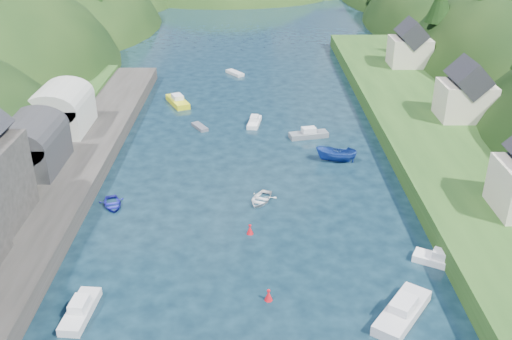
{
  "coord_description": "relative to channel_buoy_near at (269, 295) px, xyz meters",
  "views": [
    {
      "loc": [
        -0.25,
        -26.92,
        30.72
      ],
      "look_at": [
        0.0,
        28.0,
        4.0
      ],
      "focal_mm": 40.0,
      "sensor_mm": 36.0,
      "label": 1
    }
  ],
  "objects": [
    {
      "name": "ground",
      "position": [
        -0.97,
        38.73,
        -0.48
      ],
      "size": [
        600.0,
        600.0,
        0.0
      ],
      "primitive_type": "plane",
      "color": "black",
      "rests_on": "ground"
    },
    {
      "name": "hillside_left",
      "position": [
        -45.97,
        63.73,
        -8.51
      ],
      "size": [
        44.0,
        245.56,
        52.0
      ],
      "color": "black",
      "rests_on": "ground"
    },
    {
      "name": "hillside_right",
      "position": [
        44.03,
        63.73,
        -7.89
      ],
      "size": [
        36.0,
        245.56,
        48.0
      ],
      "color": "black",
      "rests_on": "ground"
    },
    {
      "name": "far_hills",
      "position": [
        0.24,
        162.73,
        -11.28
      ],
      "size": [
        103.0,
        68.0,
        44.0
      ],
      "color": "black",
      "rests_on": "ground"
    },
    {
      "name": "hill_trees",
      "position": [
        -0.42,
        52.77,
        10.7
      ],
      "size": [
        90.82,
        146.43,
        12.8
      ],
      "color": "black",
      "rests_on": "ground"
    },
    {
      "name": "quay_left",
      "position": [
        -24.97,
        8.73,
        0.52
      ],
      "size": [
        12.0,
        110.0,
        2.0
      ],
      "primitive_type": "cube",
      "color": "#2D2B28",
      "rests_on": "ground"
    },
    {
      "name": "boat_sheds",
      "position": [
        -26.97,
        27.73,
        4.79
      ],
      "size": [
        7.0,
        21.0,
        7.5
      ],
      "color": "#2D2D30",
      "rests_on": "quay_left"
    },
    {
      "name": "terrace_right",
      "position": [
        24.03,
        28.73,
        0.72
      ],
      "size": [
        16.0,
        120.0,
        2.4
      ],
      "primitive_type": "cube",
      "color": "#234719",
      "rests_on": "ground"
    },
    {
      "name": "right_bank_cottages",
      "position": [
        27.03,
        37.06,
        5.36
      ],
      "size": [
        9.0,
        59.24,
        8.41
      ],
      "color": "beige",
      "rests_on": "terrace_right"
    },
    {
      "name": "channel_buoy_near",
      "position": [
        0.0,
        0.0,
        0.0
      ],
      "size": [
        0.7,
        0.7,
        1.1
      ],
      "color": "#B30E16",
      "rests_on": "ground"
    },
    {
      "name": "channel_buoy_far",
      "position": [
        -1.6,
        10.35,
        0.0
      ],
      "size": [
        0.7,
        0.7,
        1.1
      ],
      "color": "#B30E16",
      "rests_on": "ground"
    },
    {
      "name": "moored_boats",
      "position": [
        -0.11,
        21.36,
        0.03
      ],
      "size": [
        37.25,
        76.56,
        2.01
      ],
      "color": "slate",
      "rests_on": "ground"
    }
  ]
}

